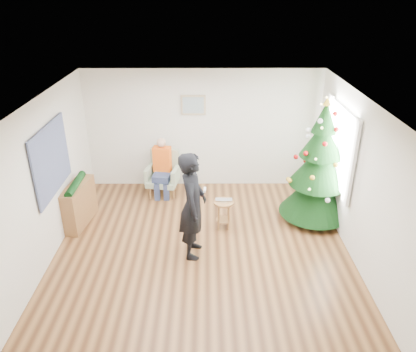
{
  "coord_description": "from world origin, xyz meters",
  "views": [
    {
      "loc": [
        0.07,
        -5.79,
        4.16
      ],
      "look_at": [
        0.1,
        0.6,
        1.1
      ],
      "focal_mm": 35.0,
      "sensor_mm": 36.0,
      "label": 1
    }
  ],
  "objects_px": {
    "christmas_tree": "(319,167)",
    "standing_man": "(193,206)",
    "armchair": "(163,178)",
    "console": "(79,204)",
    "stool": "(224,214)"
  },
  "relations": [
    {
      "from": "christmas_tree",
      "to": "console",
      "type": "distance_m",
      "value": 4.53
    },
    {
      "from": "christmas_tree",
      "to": "standing_man",
      "type": "bearing_deg",
      "value": -153.76
    },
    {
      "from": "stool",
      "to": "console",
      "type": "xyz_separation_m",
      "value": [
        -2.72,
        0.19,
        0.11
      ]
    },
    {
      "from": "standing_man",
      "to": "console",
      "type": "distance_m",
      "value": 2.44
    },
    {
      "from": "armchair",
      "to": "console",
      "type": "bearing_deg",
      "value": -130.42
    },
    {
      "from": "christmas_tree",
      "to": "standing_man",
      "type": "distance_m",
      "value": 2.57
    },
    {
      "from": "stool",
      "to": "standing_man",
      "type": "distance_m",
      "value": 1.14
    },
    {
      "from": "stool",
      "to": "standing_man",
      "type": "xyz_separation_m",
      "value": [
        -0.54,
        -0.78,
        0.63
      ]
    },
    {
      "from": "stool",
      "to": "console",
      "type": "distance_m",
      "value": 2.73
    },
    {
      "from": "armchair",
      "to": "standing_man",
      "type": "relative_size",
      "value": 0.52
    },
    {
      "from": "christmas_tree",
      "to": "armchair",
      "type": "height_order",
      "value": "christmas_tree"
    },
    {
      "from": "armchair",
      "to": "standing_man",
      "type": "height_order",
      "value": "standing_man"
    },
    {
      "from": "armchair",
      "to": "console",
      "type": "xyz_separation_m",
      "value": [
        -1.47,
        -1.22,
        0.06
      ]
    },
    {
      "from": "armchair",
      "to": "console",
      "type": "distance_m",
      "value": 1.91
    },
    {
      "from": "armchair",
      "to": "stool",
      "type": "bearing_deg",
      "value": -38.44
    }
  ]
}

